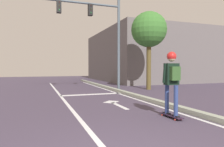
{
  "coord_description": "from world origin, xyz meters",
  "views": [
    {
      "loc": [
        -1.16,
        -2.31,
        1.34
      ],
      "look_at": [
        1.39,
        4.71,
        1.12
      ],
      "focal_mm": 33.04,
      "sensor_mm": 36.0,
      "label": 1
    }
  ],
  "objects": [
    {
      "name": "curb_strip",
      "position": [
        3.01,
        6.0,
        0.07
      ],
      "size": [
        0.24,
        24.0,
        0.14
      ],
      "primitive_type": "cube",
      "color": "#99A090",
      "rests_on": "ground"
    },
    {
      "name": "lane_arrow_head",
      "position": [
        1.53,
        5.19,
        0.0
      ],
      "size": [
        0.71,
        0.71,
        0.01
      ],
      "primitive_type": "cube",
      "rotation": [
        0.0,
        0.0,
        0.79
      ],
      "color": "silver",
      "rests_on": "ground"
    },
    {
      "name": "stop_bar",
      "position": [
        1.38,
        7.64,
        0.0
      ],
      "size": [
        3.05,
        0.4,
        0.01
      ],
      "primitive_type": "cube",
      "color": "silver",
      "rests_on": "ground"
    },
    {
      "name": "roadside_tree",
      "position": [
        5.21,
        8.68,
        3.59
      ],
      "size": [
        2.14,
        2.14,
        4.71
      ],
      "color": "brown",
      "rests_on": "ground"
    },
    {
      "name": "traffic_signal_mast",
      "position": [
        2.02,
        9.14,
        3.8
      ],
      "size": [
        5.26,
        0.34,
        5.35
      ],
      "color": "#4F5D67",
      "rests_on": "ground"
    },
    {
      "name": "skateboard",
      "position": [
        2.18,
        2.28,
        0.06
      ],
      "size": [
        0.22,
        0.83,
        0.07
      ],
      "color": "#291A2E",
      "rests_on": "ground"
    },
    {
      "name": "skater",
      "position": [
        2.18,
        2.26,
        1.15
      ],
      "size": [
        0.47,
        0.62,
        1.69
      ],
      "color": "navy",
      "rests_on": "skateboard"
    },
    {
      "name": "building_block",
      "position": [
        10.38,
        17.14,
        2.48
      ],
      "size": [
        10.94,
        11.89,
        4.96
      ],
      "primitive_type": "cube",
      "color": "#625C5C",
      "rests_on": "ground"
    },
    {
      "name": "lane_line_curbside",
      "position": [
        2.76,
        6.0,
        0.0
      ],
      "size": [
        0.12,
        20.0,
        0.01
      ],
      "primitive_type": "cube",
      "color": "silver",
      "rests_on": "ground"
    },
    {
      "name": "lane_line_center",
      "position": [
        -0.14,
        6.0,
        0.0
      ],
      "size": [
        0.12,
        20.0,
        0.01
      ],
      "primitive_type": "cube",
      "color": "silver",
      "rests_on": "ground"
    },
    {
      "name": "lane_arrow_stem",
      "position": [
        1.53,
        4.34,
        0.0
      ],
      "size": [
        0.16,
        1.4,
        0.01
      ],
      "primitive_type": "cube",
      "color": "silver",
      "rests_on": "ground"
    }
  ]
}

